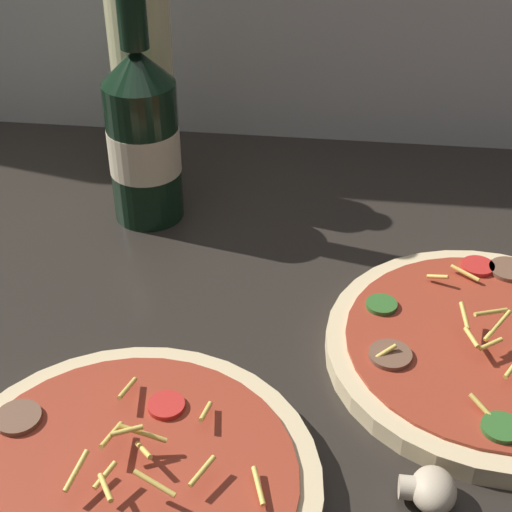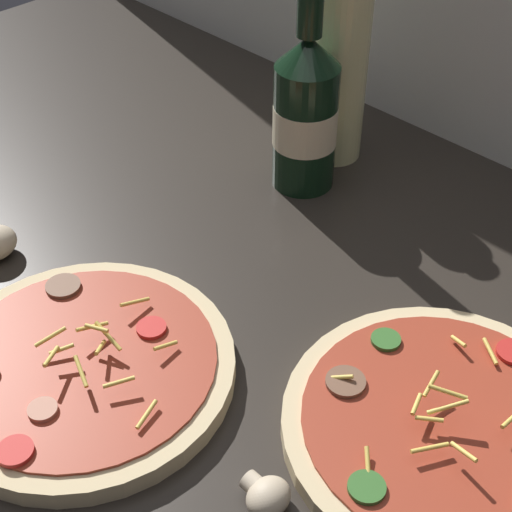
# 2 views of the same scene
# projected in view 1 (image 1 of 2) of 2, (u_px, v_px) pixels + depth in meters

# --- Properties ---
(counter_slab) EXTENTS (1.60, 0.90, 0.03)m
(counter_slab) POSITION_uv_depth(u_px,v_px,m) (227.00, 409.00, 0.61)
(counter_slab) COLOR #28231E
(counter_slab) RESTS_ON ground
(pizza_near) EXTENTS (0.26, 0.26, 0.05)m
(pizza_near) POSITION_uv_depth(u_px,v_px,m) (126.00, 488.00, 0.52)
(pizza_near) COLOR beige
(pizza_near) RESTS_ON counter_slab
(pizza_far) EXTENTS (0.26, 0.26, 0.05)m
(pizza_far) POSITION_uv_depth(u_px,v_px,m) (489.00, 350.00, 0.63)
(pizza_far) COLOR beige
(pizza_far) RESTS_ON counter_slab
(beer_bottle) EXTENTS (0.07, 0.07, 0.26)m
(beer_bottle) POSITION_uv_depth(u_px,v_px,m) (143.00, 133.00, 0.77)
(beer_bottle) COLOR black
(beer_bottle) RESTS_ON counter_slab
(oil_bottle) EXTENTS (0.06, 0.06, 0.24)m
(oil_bottle) POSITION_uv_depth(u_px,v_px,m) (144.00, 88.00, 0.82)
(oil_bottle) COLOR beige
(oil_bottle) RESTS_ON counter_slab
(mushroom_right) EXTENTS (0.04, 0.04, 0.03)m
(mushroom_right) POSITION_uv_depth(u_px,v_px,m) (430.00, 490.00, 0.52)
(mushroom_right) COLOR beige
(mushroom_right) RESTS_ON counter_slab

